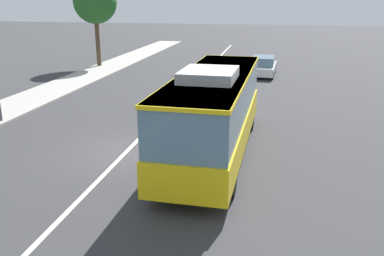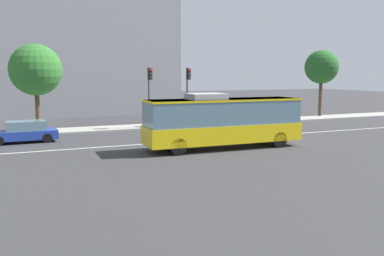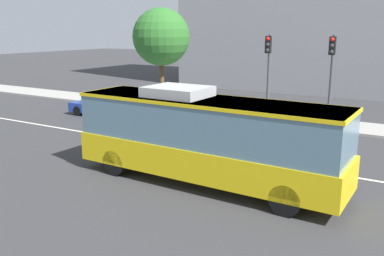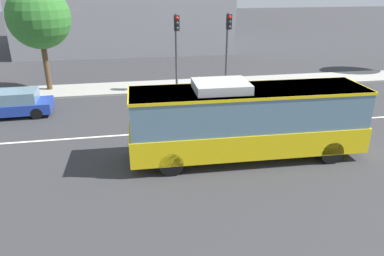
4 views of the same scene
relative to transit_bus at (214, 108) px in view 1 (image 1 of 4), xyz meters
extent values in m
plane|color=#333335|center=(-0.42, 3.36, -1.81)|extent=(160.00, 160.00, 0.00)
cube|color=silver|center=(-0.42, 3.36, -1.80)|extent=(76.00, 0.16, 0.01)
cube|color=yellow|center=(0.02, 0.00, -0.83)|extent=(10.06, 2.74, 1.10)
cube|color=slate|center=(0.02, 0.00, 0.50)|extent=(9.86, 2.66, 1.58)
cube|color=yellow|center=(0.02, 0.00, 1.23)|extent=(9.96, 2.71, 0.12)
cube|color=#B2B2B2|center=(-1.18, 0.03, 1.47)|extent=(2.24, 1.85, 0.36)
cylinder|color=black|center=(3.45, 1.02, -1.31)|extent=(1.01, 0.32, 1.00)
cylinder|color=black|center=(3.40, -1.18, -1.31)|extent=(1.01, 0.32, 1.00)
cylinder|color=black|center=(-3.35, 1.18, -1.31)|extent=(1.01, 0.32, 1.00)
cylinder|color=black|center=(-3.40, -1.02, -1.31)|extent=(1.01, 0.32, 1.00)
cube|color=white|center=(17.31, -1.28, -1.29)|extent=(4.58, 2.02, 0.60)
cube|color=slate|center=(17.06, -1.27, -0.67)|extent=(2.60, 1.78, 0.64)
cylinder|color=black|center=(18.85, -0.56, -1.49)|extent=(0.65, 0.25, 0.64)
cylinder|color=black|center=(18.77, -2.16, -1.49)|extent=(0.65, 0.25, 0.64)
cylinder|color=black|center=(15.85, -0.41, -1.49)|extent=(0.65, 0.25, 0.64)
cylinder|color=black|center=(15.77, -2.01, -1.49)|extent=(0.65, 0.25, 0.64)
cylinder|color=#4C3823|center=(18.47, 12.71, 0.22)|extent=(0.36, 0.36, 4.07)
sphere|color=#235B23|center=(18.47, 12.71, 3.60)|extent=(3.59, 3.59, 3.59)
camera|label=1|loc=(-14.63, -2.09, 3.95)|focal=38.34mm
camera|label=2|loc=(-11.79, -22.53, 2.80)|focal=38.26mm
camera|label=3|loc=(6.86, -12.56, 3.65)|focal=38.75mm
camera|label=4|loc=(-4.85, -13.76, 5.50)|focal=34.04mm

